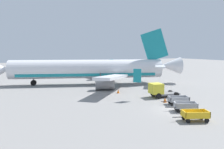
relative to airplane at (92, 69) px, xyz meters
The scene contains 8 objects.
ground_plane 22.87m from the airplane, 88.81° to the right, with size 220.00×220.00×0.00m, color gray.
airplane is the anchor object (origin of this frame).
baggage_cart_nearest 26.82m from the airplane, 91.31° to the right, with size 3.53×2.32×1.07m.
baggage_cart_second_in_row 23.80m from the airplane, 86.99° to the right, with size 3.39×2.54×1.07m.
baggage_cart_third_in_row 21.18m from the airplane, 82.05° to the right, with size 3.53×2.32×1.07m.
service_truck_beside_carts 16.65m from the airplane, 77.21° to the right, with size 4.69×2.82×2.10m.
traffic_cone_near_plane 10.83m from the airplane, 90.27° to the right, with size 0.46×0.46×0.60m, color orange.
traffic_cone_mid_apron 19.37m from the airplane, 83.21° to the right, with size 0.48×0.48×0.63m, color orange.
Camera 1 is at (-18.95, -19.63, 7.17)m, focal length 36.89 mm.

